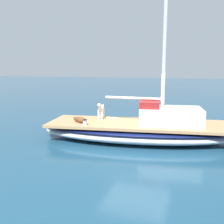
{
  "coord_description": "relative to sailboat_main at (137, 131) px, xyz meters",
  "views": [
    {
      "loc": [
        8.99,
        2.05,
        2.68
      ],
      "look_at": [
        0.0,
        -1.0,
        1.01
      ],
      "focal_mm": 40.25,
      "sensor_mm": 36.0,
      "label": 1
    }
  ],
  "objects": [
    {
      "name": "deck_winch",
      "position": [
        0.99,
        -1.69,
        0.42
      ],
      "size": [
        0.16,
        0.16,
        0.21
      ],
      "color": "#B7B7BC",
      "rests_on": "sailboat_main"
    },
    {
      "name": "coiled_rope",
      "position": [
        -0.4,
        -1.07,
        0.35
      ],
      "size": [
        0.32,
        0.32,
        0.04
      ],
      "primitive_type": "torus",
      "color": "beige",
      "rests_on": "sailboat_main"
    },
    {
      "name": "ground_plane",
      "position": [
        0.0,
        0.0,
        -0.34
      ],
      "size": [
        120.0,
        120.0,
        0.0
      ],
      "primitive_type": "plane",
      "color": "navy"
    },
    {
      "name": "dog_white",
      "position": [
        -0.2,
        -1.54,
        0.75
      ],
      "size": [
        0.94,
        0.3,
        0.7
      ],
      "color": "silver",
      "rests_on": "sailboat_main"
    },
    {
      "name": "mast_main",
      "position": [
        -0.14,
        0.75,
        3.92
      ],
      "size": [
        0.14,
        2.27,
        7.96
      ],
      "color": "silver",
      "rests_on": "sailboat_main"
    },
    {
      "name": "cabin_house",
      "position": [
        -0.18,
        1.1,
        0.67
      ],
      "size": [
        1.72,
        2.41,
        0.84
      ],
      "color": "silver",
      "rests_on": "sailboat_main"
    },
    {
      "name": "sailboat_main",
      "position": [
        0.0,
        0.0,
        0.0
      ],
      "size": [
        3.59,
        7.54,
        0.66
      ],
      "color": "#B2B7C1",
      "rests_on": "ground"
    },
    {
      "name": "dog_brown",
      "position": [
        0.66,
        -2.04,
        0.43
      ],
      "size": [
        0.57,
        0.85,
        0.22
      ],
      "color": "brown",
      "rests_on": "sailboat_main"
    },
    {
      "name": "mooring_buoy",
      "position": [
        -5.84,
        -0.75,
        -0.12
      ],
      "size": [
        0.44,
        0.44,
        0.44
      ],
      "primitive_type": "sphere",
      "color": "yellow",
      "rests_on": "ground"
    }
  ]
}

